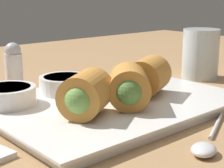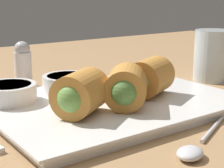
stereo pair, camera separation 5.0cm
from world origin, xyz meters
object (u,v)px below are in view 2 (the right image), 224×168
at_px(dipping_bowl_near, 68,83).
at_px(drinking_glass, 213,55).
at_px(salt_shaker, 23,64).
at_px(serving_plate, 112,104).
at_px(dipping_bowl_far, 9,92).
at_px(spoon, 195,148).

relative_size(dipping_bowl_near, drinking_glass, 0.81).
bearing_deg(salt_shaker, serving_plate, -75.58).
bearing_deg(dipping_bowl_far, serving_plate, -30.05).
distance_m(dipping_bowl_far, spoon, 0.27).
bearing_deg(dipping_bowl_near, dipping_bowl_far, -179.31).
bearing_deg(spoon, salt_shaker, 95.31).
relative_size(dipping_bowl_far, drinking_glass, 0.81).
xyz_separation_m(serving_plate, spoon, (-0.02, -0.17, -0.00)).
relative_size(serving_plate, salt_shaker, 4.26).
xyz_separation_m(drinking_glass, salt_shaker, (-0.31, 0.16, -0.01)).
xyz_separation_m(serving_plate, dipping_bowl_far, (-0.12, 0.07, 0.02)).
bearing_deg(dipping_bowl_near, salt_shaker, 99.12).
distance_m(spoon, drinking_glass, 0.34).
distance_m(drinking_glass, salt_shaker, 0.34).
height_order(dipping_bowl_near, spoon, dipping_bowl_near).
height_order(spoon, drinking_glass, drinking_glass).
bearing_deg(salt_shaker, drinking_glass, -27.73).
distance_m(dipping_bowl_far, salt_shaker, 0.14).
height_order(dipping_bowl_far, salt_shaker, salt_shaker).
bearing_deg(drinking_glass, dipping_bowl_near, 172.55).
bearing_deg(spoon, dipping_bowl_far, 113.87).
xyz_separation_m(serving_plate, salt_shaker, (-0.05, 0.20, 0.03)).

